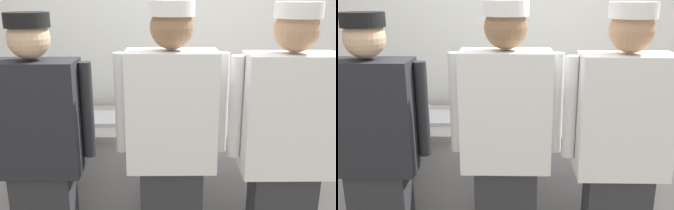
# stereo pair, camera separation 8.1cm
# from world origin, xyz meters

# --- Properties ---
(wall_back) EXTENTS (4.37, 0.10, 2.61)m
(wall_back) POSITION_xyz_m (0.00, 0.88, 1.30)
(wall_back) COLOR silver
(wall_back) RESTS_ON ground
(prep_counter) EXTENTS (2.79, 0.73, 0.89)m
(prep_counter) POSITION_xyz_m (0.00, 0.38, 0.45)
(prep_counter) COLOR #B2B2B7
(prep_counter) RESTS_ON ground
(chef_near_left) EXTENTS (0.61, 0.24, 1.69)m
(chef_near_left) POSITION_xyz_m (-0.69, -0.29, 0.90)
(chef_near_left) COLOR #2D2D33
(chef_near_left) RESTS_ON ground
(chef_center) EXTENTS (0.63, 0.24, 1.75)m
(chef_center) POSITION_xyz_m (0.05, -0.29, 0.94)
(chef_center) COLOR #2D2D33
(chef_center) RESTS_ON ground
(chef_far_right) EXTENTS (0.62, 0.24, 1.74)m
(chef_far_right) POSITION_xyz_m (0.67, -0.36, 0.93)
(chef_far_right) COLOR #2D2D33
(chef_far_right) RESTS_ON ground
(plate_stack_front) EXTENTS (0.24, 0.24, 0.10)m
(plate_stack_front) POSITION_xyz_m (-0.65, 0.38, 0.94)
(plate_stack_front) COLOR white
(plate_stack_front) RESTS_ON prep_counter
(plate_stack_rear) EXTENTS (0.20, 0.20, 0.07)m
(plate_stack_rear) POSITION_xyz_m (0.82, 0.38, 0.93)
(plate_stack_rear) COLOR white
(plate_stack_rear) RESTS_ON prep_counter
(mixing_bowl_steel) EXTENTS (0.39, 0.39, 0.13)m
(mixing_bowl_steel) POSITION_xyz_m (0.09, 0.43, 0.96)
(mixing_bowl_steel) COLOR #B7BABF
(mixing_bowl_steel) RESTS_ON prep_counter
(sheet_tray) EXTENTS (0.48, 0.32, 0.02)m
(sheet_tray) POSITION_xyz_m (-0.49, 0.37, 0.90)
(sheet_tray) COLOR #B7BABF
(sheet_tray) RESTS_ON prep_counter
(squeeze_bottle_primary) EXTENTS (0.06, 0.06, 0.19)m
(squeeze_bottle_primary) POSITION_xyz_m (0.78, 0.62, 0.98)
(squeeze_bottle_primary) COLOR #E5E066
(squeeze_bottle_primary) RESTS_ON prep_counter
(squeeze_bottle_secondary) EXTENTS (0.05, 0.05, 0.18)m
(squeeze_bottle_secondary) POSITION_xyz_m (1.01, 0.57, 0.98)
(squeeze_bottle_secondary) COLOR red
(squeeze_bottle_secondary) RESTS_ON prep_counter
(ramekin_yellow_sauce) EXTENTS (0.10, 0.10, 0.05)m
(ramekin_yellow_sauce) POSITION_xyz_m (-0.95, 0.23, 0.92)
(ramekin_yellow_sauce) COLOR white
(ramekin_yellow_sauce) RESTS_ON prep_counter
(ramekin_orange_sauce) EXTENTS (0.09, 0.09, 0.04)m
(ramekin_orange_sauce) POSITION_xyz_m (-0.03, 0.18, 0.91)
(ramekin_orange_sauce) COLOR white
(ramekin_orange_sauce) RESTS_ON prep_counter
(ramekin_green_sauce) EXTENTS (0.11, 0.11, 0.05)m
(ramekin_green_sauce) POSITION_xyz_m (1.04, 0.35, 0.92)
(ramekin_green_sauce) COLOR white
(ramekin_green_sauce) RESTS_ON prep_counter
(deli_cup) EXTENTS (0.09, 0.09, 0.08)m
(deli_cup) POSITION_xyz_m (0.62, 0.36, 0.93)
(deli_cup) COLOR white
(deli_cup) RESTS_ON prep_counter
(chefs_knife) EXTENTS (0.27, 0.03, 0.02)m
(chefs_knife) POSITION_xyz_m (0.39, 0.53, 0.90)
(chefs_knife) COLOR #B7BABF
(chefs_knife) RESTS_ON prep_counter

